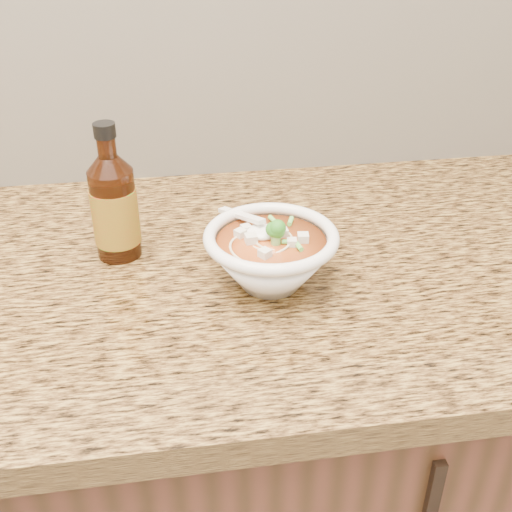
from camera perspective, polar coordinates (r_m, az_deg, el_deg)
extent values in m
cube|color=beige|center=(1.14, -20.78, 17.62)|extent=(4.00, 0.02, 0.50)
cube|color=#331E0F|center=(1.26, -16.67, -20.05)|extent=(4.00, 0.65, 0.86)
cube|color=olive|center=(0.96, -20.72, -2.81)|extent=(4.00, 0.68, 0.04)
cylinder|color=white|center=(0.87, 1.30, -2.27)|extent=(0.07, 0.07, 0.01)
torus|color=white|center=(0.83, 1.36, 1.72)|extent=(0.18, 0.18, 0.02)
torus|color=beige|center=(0.84, 1.57, 1.50)|extent=(0.06, 0.06, 0.00)
torus|color=beige|center=(0.85, 1.70, 1.74)|extent=(0.12, 0.12, 0.00)
torus|color=beige|center=(0.83, 0.50, 0.75)|extent=(0.06, 0.06, 0.00)
torus|color=beige|center=(0.84, 1.24, 0.97)|extent=(0.07, 0.07, 0.00)
torus|color=beige|center=(0.85, 0.38, 1.49)|extent=(0.06, 0.06, 0.00)
torus|color=beige|center=(0.84, 0.24, 0.88)|extent=(0.10, 0.10, 0.00)
cube|color=silver|center=(0.82, 3.74, 0.90)|extent=(0.02, 0.02, 0.02)
cube|color=silver|center=(0.85, 3.44, 2.31)|extent=(0.02, 0.02, 0.01)
cube|color=silver|center=(0.85, 2.99, 2.14)|extent=(0.01, 0.01, 0.01)
cube|color=silver|center=(0.84, -0.92, 1.83)|extent=(0.02, 0.02, 0.01)
cube|color=silver|center=(0.80, 3.32, 0.30)|extent=(0.02, 0.02, 0.02)
cube|color=silver|center=(0.80, -0.21, 0.07)|extent=(0.01, 0.01, 0.01)
cube|color=silver|center=(0.84, 2.38, 1.94)|extent=(0.01, 0.01, 0.01)
ellipsoid|color=#196014|center=(0.82, 1.80, 2.10)|extent=(0.03, 0.03, 0.03)
cylinder|color=#6BDD55|center=(0.80, 2.37, 0.09)|extent=(0.02, 0.01, 0.01)
cylinder|color=#6BDD55|center=(0.84, -2.32, 1.68)|extent=(0.02, 0.02, 0.01)
cylinder|color=#6BDD55|center=(0.86, -0.64, 2.48)|extent=(0.02, 0.01, 0.01)
cylinder|color=#6BDD55|center=(0.87, 0.18, 3.06)|extent=(0.02, 0.02, 0.01)
ellipsoid|color=white|center=(0.85, 0.51, 2.16)|extent=(0.04, 0.04, 0.01)
cube|color=white|center=(0.88, -1.33, 3.64)|extent=(0.06, 0.09, 0.03)
cylinder|color=#3E1908|center=(0.93, -12.40, 3.68)|extent=(0.07, 0.07, 0.13)
cylinder|color=#3E1908|center=(0.89, -13.14, 9.43)|extent=(0.03, 0.03, 0.03)
cylinder|color=black|center=(0.88, -13.33, 10.83)|extent=(0.03, 0.03, 0.02)
cylinder|color=red|center=(0.93, -12.38, 3.53)|extent=(0.07, 0.07, 0.08)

